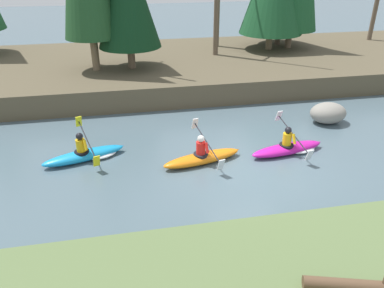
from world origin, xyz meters
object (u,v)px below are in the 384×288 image
kayaker_middle (203,157)px  driftwood_log (372,287)px  boulder_midstream (328,113)px  kayaker_trailing (87,154)px  kayaker_lead (290,148)px

kayaker_middle → driftwood_log: kayaker_middle is taller
kayaker_middle → boulder_midstream: kayaker_middle is taller
driftwood_log → kayaker_trailing: bearing=143.7°
kayaker_trailing → driftwood_log: kayaker_trailing is taller
kayaker_middle → kayaker_trailing: 3.85m
boulder_midstream → kayaker_trailing: bearing=-172.3°
kayaker_middle → kayaker_trailing: bearing=152.1°
kayaker_trailing → boulder_midstream: bearing=-10.2°
kayaker_trailing → driftwood_log: 9.09m
kayaker_lead → boulder_midstream: size_ratio=1.90×
kayaker_trailing → boulder_midstream: (9.41, 1.28, 0.22)m
kayaker_middle → boulder_midstream: 6.11m
driftwood_log → kayaker_middle: bearing=122.3°
boulder_midstream → kayaker_lead: bearing=-140.2°
kayaker_lead → kayaker_middle: same height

